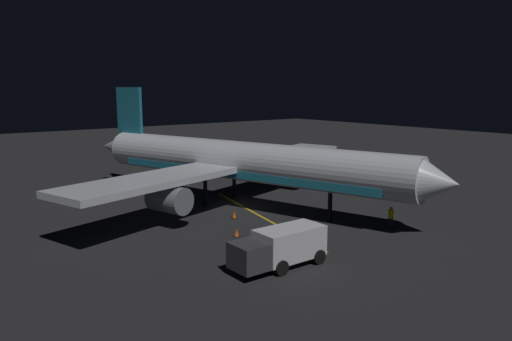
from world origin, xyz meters
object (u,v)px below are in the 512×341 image
(traffic_cone_near_left, at_px, (237,233))
(traffic_cone_near_right, at_px, (316,224))
(traffic_cone_under_wing, at_px, (234,215))
(airliner, at_px, (237,162))
(baggage_truck, at_px, (281,248))
(catering_truck, at_px, (329,177))
(ground_crew_worker, at_px, (391,218))

(traffic_cone_near_left, relative_size, traffic_cone_near_right, 1.00)
(traffic_cone_under_wing, bearing_deg, airliner, -128.63)
(baggage_truck, relative_size, catering_truck, 1.00)
(ground_crew_worker, relative_size, traffic_cone_under_wing, 3.16)
(traffic_cone_under_wing, bearing_deg, catering_truck, -166.81)
(traffic_cone_near_right, bearing_deg, baggage_truck, 31.82)
(airliner, distance_m, ground_crew_worker, 14.53)
(baggage_truck, relative_size, traffic_cone_near_right, 11.04)
(baggage_truck, height_order, ground_crew_worker, baggage_truck)
(airliner, bearing_deg, traffic_cone_near_left, 54.05)
(catering_truck, bearing_deg, traffic_cone_near_left, 23.56)
(traffic_cone_near_left, xyz_separation_m, traffic_cone_near_right, (-6.20, 1.79, 0.00))
(airliner, relative_size, baggage_truck, 6.17)
(traffic_cone_near_left, bearing_deg, traffic_cone_near_right, 163.86)
(catering_truck, xyz_separation_m, traffic_cone_near_left, (17.62, 7.68, -1.01))
(baggage_truck, xyz_separation_m, ground_crew_worker, (-11.63, -0.85, -0.32))
(baggage_truck, relative_size, traffic_cone_under_wing, 11.04)
(baggage_truck, distance_m, traffic_cone_near_right, 8.99)
(ground_crew_worker, bearing_deg, traffic_cone_near_right, -43.77)
(traffic_cone_near_right, bearing_deg, airliner, -86.75)
(catering_truck, distance_m, traffic_cone_near_right, 14.87)
(traffic_cone_near_left, bearing_deg, airliner, -125.95)
(baggage_truck, bearing_deg, traffic_cone_near_left, -102.07)
(baggage_truck, distance_m, traffic_cone_under_wing, 11.54)
(catering_truck, bearing_deg, traffic_cone_near_right, 39.70)
(airliner, relative_size, catering_truck, 6.16)
(airliner, xyz_separation_m, ground_crew_worker, (-4.58, 13.46, -3.02))
(traffic_cone_under_wing, bearing_deg, traffic_cone_near_left, 56.49)
(catering_truck, xyz_separation_m, traffic_cone_near_right, (11.41, 9.47, -1.01))
(catering_truck, distance_m, traffic_cone_near_left, 19.24)
(baggage_truck, distance_m, catering_truck, 23.72)
(airliner, xyz_separation_m, baggage_truck, (7.05, 14.31, -2.70))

